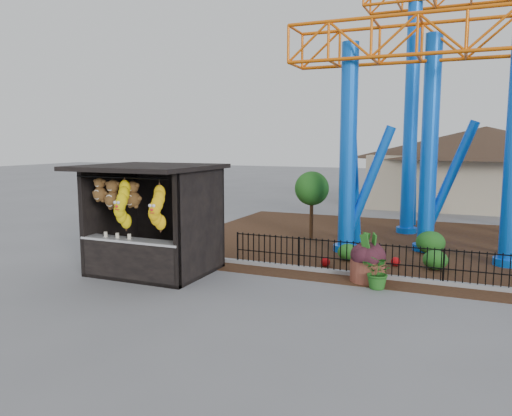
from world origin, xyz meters
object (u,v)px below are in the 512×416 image
at_px(terracotta_planter, 368,271).
at_px(potted_plant, 379,272).
at_px(roller_coaster, 470,62).
at_px(prize_booth, 149,221).

distance_m(terracotta_planter, potted_plant, 0.70).
distance_m(roller_coaster, terracotta_planter, 8.64).
height_order(prize_booth, roller_coaster, roller_coaster).
bearing_deg(roller_coaster, potted_plant, -106.36).
height_order(prize_booth, potted_plant, prize_booth).
xyz_separation_m(prize_booth, terracotta_planter, (5.88, 1.66, -1.23)).
relative_size(prize_booth, terracotta_planter, 3.74).
relative_size(prize_booth, potted_plant, 3.93).
bearing_deg(prize_booth, potted_plant, 9.92).
height_order(roller_coaster, potted_plant, roller_coaster).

